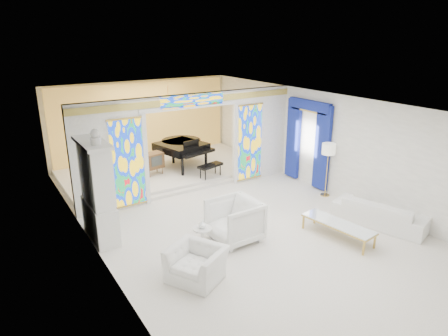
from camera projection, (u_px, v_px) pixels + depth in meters
floor at (229, 215)px, 10.70m from camera, size 12.00×12.00×0.00m
ceiling at (229, 104)px, 9.73m from camera, size 7.00×12.00×0.02m
wall_back at (142, 121)px, 15.02m from camera, size 7.00×0.02×3.00m
wall_left at (90, 189)px, 8.44m from camera, size 0.02×12.00×3.00m
wall_right at (326, 143)px, 11.99m from camera, size 0.02×12.00×3.00m
partition_wall at (192, 140)px, 11.76m from camera, size 7.00×0.22×3.00m
stained_glass_left at (128, 163)px, 10.77m from camera, size 0.90×0.04×2.40m
stained_glass_right at (250, 142)px, 12.82m from camera, size 0.90×0.04×2.40m
stained_glass_transom at (193, 101)px, 11.31m from camera, size 2.00×0.04×0.34m
alcove_platform at (165, 170)px, 13.95m from camera, size 6.80×3.80×0.18m
gold_curtain_back at (143, 121)px, 14.92m from camera, size 6.70×0.10×2.90m
chandelier at (168, 100)px, 13.18m from camera, size 0.48×0.48×0.30m
blue_drapes at (308, 136)px, 12.47m from camera, size 0.14×1.85×2.65m
china_cabinet at (97, 192)px, 9.17m from camera, size 0.56×1.46×2.72m
armchair_left at (196, 264)px, 7.83m from camera, size 1.30×1.35×0.68m
armchair_right at (235, 221)px, 9.27m from camera, size 1.12×1.09×1.00m
sofa at (380, 213)px, 10.08m from camera, size 1.52×2.43×0.66m
side_table at (202, 235)px, 8.90m from camera, size 0.46×0.46×0.54m
vase at (202, 224)px, 8.81m from camera, size 0.20×0.20×0.18m
coffee_table at (338, 224)px, 9.39m from camera, size 0.80×1.84×0.40m
floor_lamp at (329, 152)px, 11.56m from camera, size 0.44×0.44×1.61m
grand_piano at (182, 146)px, 13.90m from camera, size 1.89×2.90×1.06m
tv_console at (153, 161)px, 13.11m from camera, size 0.70×0.55×0.73m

